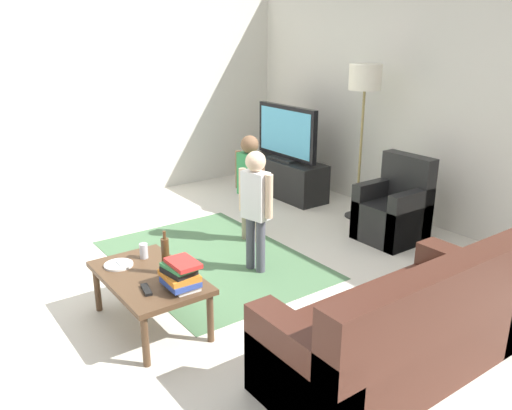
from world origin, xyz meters
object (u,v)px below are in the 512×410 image
at_px(tv_stand, 287,178).
at_px(couch, 404,336).
at_px(child_center, 256,201).
at_px(book_stack, 181,275).
at_px(tv, 287,134).
at_px(tv_remote, 146,290).
at_px(bottle, 165,255).
at_px(floor_lamp, 365,86).
at_px(armchair, 395,212).
at_px(plate, 119,265).
at_px(coffee_table, 149,281).
at_px(child_near_tv, 250,179).
at_px(soda_can, 144,251).

bearing_deg(tv_stand, couch, -28.12).
xyz_separation_m(child_center, book_stack, (0.63, -1.10, -0.16)).
distance_m(tv, tv_remote, 3.70).
bearing_deg(bottle, tv_stand, 125.52).
distance_m(floor_lamp, child_center, 2.08).
bearing_deg(book_stack, bottle, 175.55).
xyz_separation_m(armchair, plate, (-0.22, -2.97, 0.13)).
bearing_deg(tv_stand, coffee_table, -56.31).
distance_m(tv_stand, child_center, 2.37).
xyz_separation_m(tv_stand, plate, (1.64, -3.01, 0.18)).
distance_m(tv, child_near_tv, 1.63).
bearing_deg(armchair, couch, -48.74).
bearing_deg(child_near_tv, plate, -68.94).
bearing_deg(bottle, armchair, 92.40).
distance_m(tv_stand, tv, 0.60).
bearing_deg(couch, bottle, -147.55).
xyz_separation_m(coffee_table, bottle, (0.05, 0.12, 0.19)).
relative_size(tv, child_near_tv, 0.97).
height_order(tv, child_center, tv).
relative_size(coffee_table, plate, 4.55).
height_order(tv_remote, plate, plate).
height_order(coffee_table, tv_remote, tv_remote).
bearing_deg(tv_stand, plate, -61.32).
bearing_deg(book_stack, tv_stand, 128.83).
relative_size(child_center, bottle, 3.38).
distance_m(couch, book_stack, 1.54).
relative_size(armchair, child_near_tv, 0.80).
height_order(floor_lamp, plate, floor_lamp).
distance_m(tv, bottle, 3.39).
bearing_deg(couch, tv_remote, -137.85).
relative_size(tv_stand, coffee_table, 1.20).
distance_m(couch, tv_remote, 1.75).
distance_m(floor_lamp, child_near_tv, 1.70).
height_order(child_center, soda_can, child_center).
bearing_deg(tv_stand, armchair, -1.21).
distance_m(armchair, coffee_table, 2.85).
relative_size(couch, tv_remote, 10.59).
bearing_deg(tv_stand, bottle, -54.48).
bearing_deg(coffee_table, soda_can, 161.57).
distance_m(tv, soda_can, 3.23).
bearing_deg(tv, book_stack, -50.96).
height_order(tv_stand, floor_lamp, floor_lamp).
bearing_deg(tv_remote, child_center, 123.93).
bearing_deg(soda_can, tv, 120.43).
bearing_deg(plate, tv, 118.85).
xyz_separation_m(tv_stand, book_stack, (2.24, -2.79, 0.28)).
relative_size(floor_lamp, book_stack, 5.92).
bearing_deg(book_stack, child_near_tv, 130.28).
relative_size(tv_stand, soda_can, 10.00).
xyz_separation_m(floor_lamp, plate, (0.50, -3.16, -1.12)).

